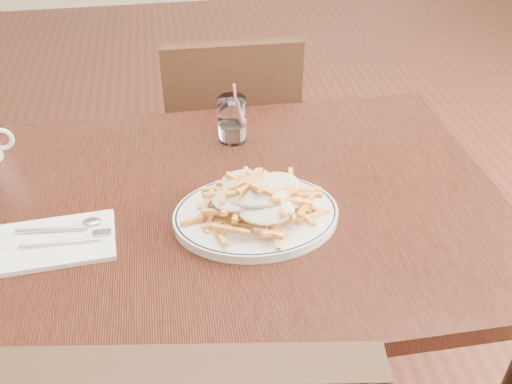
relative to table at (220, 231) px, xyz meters
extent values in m
cube|color=black|center=(0.00, 0.00, 0.06)|extent=(1.20, 0.80, 0.04)
cylinder|color=black|center=(-0.55, 0.35, -0.32)|extent=(0.05, 0.05, 0.71)
cylinder|color=black|center=(0.55, 0.35, -0.32)|extent=(0.05, 0.05, 0.71)
cube|color=black|center=(0.11, 0.73, -0.26)|extent=(0.41, 0.41, 0.04)
cube|color=black|center=(0.10, 0.55, -0.02)|extent=(0.40, 0.05, 0.44)
cylinder|color=black|center=(0.28, 0.90, -0.48)|extent=(0.03, 0.03, 0.39)
cylinder|color=black|center=(-0.06, 0.90, -0.48)|extent=(0.03, 0.03, 0.39)
cylinder|color=black|center=(0.28, 0.55, -0.48)|extent=(0.03, 0.03, 0.39)
cylinder|color=black|center=(-0.07, 0.56, -0.48)|extent=(0.03, 0.03, 0.39)
torus|color=black|center=(0.07, -0.07, 0.10)|extent=(0.36, 0.36, 0.01)
ellipsoid|color=silver|center=(0.07, -0.07, 0.16)|extent=(0.23, 0.21, 0.03)
cube|color=white|center=(-0.32, -0.08, 0.08)|extent=(0.23, 0.15, 0.01)
cylinder|color=white|center=(0.06, 0.24, 0.13)|extent=(0.07, 0.07, 0.11)
cylinder|color=white|center=(0.06, 0.24, 0.10)|extent=(0.06, 0.06, 0.04)
cylinder|color=#FF6185|center=(0.07, 0.25, 0.16)|extent=(0.02, 0.04, 0.15)
torus|color=white|center=(-0.47, 0.25, 0.13)|extent=(0.06, 0.01, 0.06)
camera|label=1|loc=(-0.07, -0.93, 0.81)|focal=40.00mm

